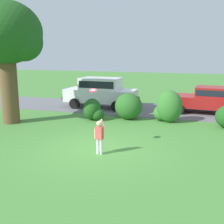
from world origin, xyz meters
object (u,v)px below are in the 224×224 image
child_thrower (99,134)px  parked_suv (101,91)px  frisbee (93,90)px  oak_tree_large (8,37)px  parked_sedan (206,99)px

child_thrower → parked_suv: bearing=109.4°
parked_suv → frisbee: frisbee is taller
oak_tree_large → frisbee: oak_tree_large is taller
parked_sedan → parked_suv: parked_suv is taller
frisbee → parked_sedan: bearing=62.1°
parked_suv → child_thrower: size_ratio=3.69×
frisbee → parked_suv: bearing=107.7°
parked_suv → frisbee: size_ratio=16.41×
oak_tree_large → child_thrower: (5.79, -3.06, -3.49)m
parked_sedan → child_thrower: (-3.62, -8.30, -0.13)m
child_thrower → frisbee: bearing=126.7°
child_thrower → oak_tree_large: bearing=152.1°
parked_sedan → child_thrower: 9.06m
parked_sedan → frisbee: (-4.07, -7.70, 1.32)m
oak_tree_large → frisbee: bearing=-24.7°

